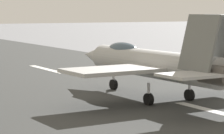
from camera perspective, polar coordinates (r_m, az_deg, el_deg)
ground_plane at (r=31.15m, az=11.41°, el=-4.83°), size 400.00×400.00×0.00m
runway_strip at (r=31.14m, az=11.43°, el=-4.82°), size 240.00×26.00×0.02m
fighter_jet at (r=35.11m, az=4.37°, el=0.44°), size 17.31×13.24×5.59m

